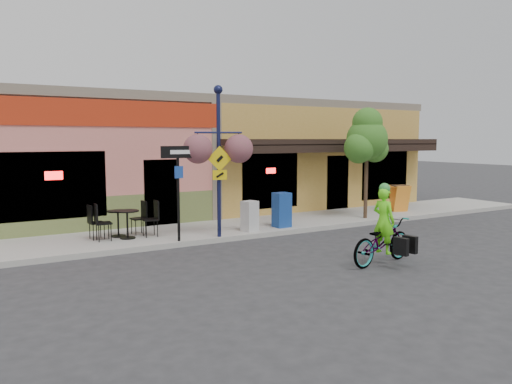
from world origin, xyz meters
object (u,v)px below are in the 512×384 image
(newspaper_box_blue, at_px, (282,210))
(newspaper_box_grey, at_px, (250,216))
(bicycle, at_px, (382,241))
(one_way_sign, at_px, (178,194))
(cyclist_rider, at_px, (383,231))
(building, at_px, (195,156))
(street_tree, at_px, (366,163))
(lamp_post, at_px, (219,162))

(newspaper_box_blue, bearing_deg, newspaper_box_grey, -177.25)
(bicycle, relative_size, one_way_sign, 0.79)
(cyclist_rider, bearing_deg, building, -9.94)
(one_way_sign, height_order, street_tree, street_tree)
(cyclist_rider, xyz_separation_m, newspaper_box_blue, (0.20, 4.67, -0.08))
(cyclist_rider, xyz_separation_m, street_tree, (3.80, 4.69, 1.35))
(bicycle, bearing_deg, newspaper_box_blue, -12.74)
(bicycle, relative_size, newspaper_box_blue, 1.87)
(building, distance_m, bicycle, 11.25)
(bicycle, bearing_deg, lamp_post, 17.43)
(bicycle, relative_size, street_tree, 0.52)
(cyclist_rider, distance_m, newspaper_box_grey, 4.70)
(building, height_order, newspaper_box_grey, building)
(lamp_post, height_order, newspaper_box_grey, lamp_post)
(bicycle, xyz_separation_m, street_tree, (3.85, 4.69, 1.59))
(one_way_sign, height_order, newspaper_box_blue, one_way_sign)
(building, relative_size, street_tree, 4.59)
(lamp_post, relative_size, newspaper_box_blue, 3.91)
(newspaper_box_grey, bearing_deg, lamp_post, -179.67)
(newspaper_box_blue, distance_m, street_tree, 3.88)
(newspaper_box_blue, bearing_deg, lamp_post, -172.22)
(one_way_sign, distance_m, street_tree, 7.32)
(cyclist_rider, distance_m, lamp_post, 5.05)
(bicycle, xyz_separation_m, newspaper_box_grey, (-0.99, 4.58, 0.07))
(cyclist_rider, bearing_deg, newspaper_box_grey, 3.12)
(building, bearing_deg, newspaper_box_blue, -88.65)
(one_way_sign, relative_size, newspaper_box_grey, 2.83)
(lamp_post, relative_size, one_way_sign, 1.65)
(cyclist_rider, bearing_deg, one_way_sign, 29.48)
(cyclist_rider, xyz_separation_m, one_way_sign, (-3.48, 4.27, 0.68))
(cyclist_rider, xyz_separation_m, lamp_post, (-2.24, 4.27, 1.53))
(lamp_post, relative_size, newspaper_box_grey, 4.67)
(cyclist_rider, height_order, newspaper_box_grey, cyclist_rider)
(newspaper_box_grey, bearing_deg, street_tree, -12.80)
(cyclist_rider, bearing_deg, bicycle, 80.30)
(lamp_post, height_order, one_way_sign, lamp_post)
(building, relative_size, one_way_sign, 6.93)
(bicycle, height_order, cyclist_rider, cyclist_rider)
(cyclist_rider, bearing_deg, lamp_post, 17.96)
(street_tree, bearing_deg, newspaper_box_grey, -178.60)
(bicycle, relative_size, lamp_post, 0.48)
(lamp_post, distance_m, one_way_sign, 1.51)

